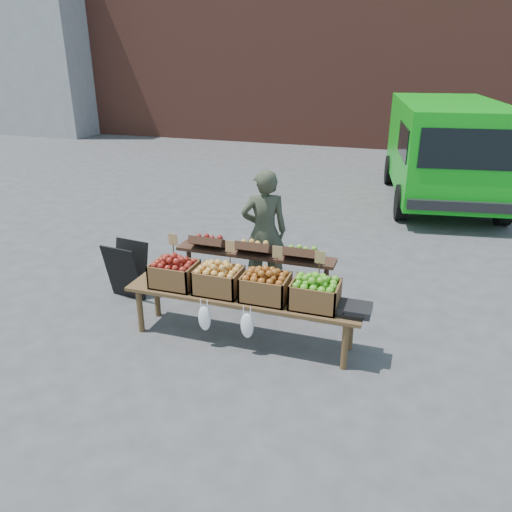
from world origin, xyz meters
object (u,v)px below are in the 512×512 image
(vendor, at_px, (264,232))
(display_bench, at_px, (242,318))
(delivery_van, at_px, (444,153))
(chalkboard_sign, at_px, (127,270))
(back_table, at_px, (255,273))
(crate_red_apples, at_px, (265,287))
(weighing_scale, at_px, (355,309))
(crate_russet_pears, at_px, (219,281))
(crate_green_apples, at_px, (315,295))
(crate_golden_apples, at_px, (174,274))

(vendor, bearing_deg, display_bench, 73.01)
(delivery_van, relative_size, display_bench, 1.77)
(chalkboard_sign, xyz_separation_m, back_table, (1.74, 0.17, 0.13))
(chalkboard_sign, relative_size, back_table, 0.37)
(display_bench, bearing_deg, crate_red_apples, 0.00)
(back_table, height_order, weighing_scale, back_table)
(back_table, bearing_deg, crate_russet_pears, -104.40)
(back_table, height_order, crate_green_apples, back_table)
(crate_green_apples, bearing_deg, back_table, 141.80)
(crate_green_apples, bearing_deg, crate_golden_apples, 180.00)
(back_table, xyz_separation_m, crate_green_apples, (0.92, -0.72, 0.19))
(vendor, xyz_separation_m, crate_green_apples, (0.99, -1.34, -0.14))
(display_bench, relative_size, crate_russet_pears, 5.40)
(back_table, xyz_separation_m, crate_golden_apples, (-0.73, -0.72, 0.19))
(chalkboard_sign, bearing_deg, crate_russet_pears, -12.83)
(crate_golden_apples, xyz_separation_m, crate_green_apples, (1.65, 0.00, 0.00))
(vendor, xyz_separation_m, weighing_scale, (1.41, -1.34, -0.24))
(weighing_scale, bearing_deg, crate_red_apples, 180.00)
(vendor, bearing_deg, weighing_scale, 112.57)
(delivery_van, relative_size, crate_green_apples, 9.56)
(crate_russet_pears, distance_m, weighing_scale, 1.53)
(vendor, relative_size, display_bench, 0.63)
(display_bench, height_order, crate_green_apples, crate_green_apples)
(crate_golden_apples, xyz_separation_m, crate_russet_pears, (0.55, 0.00, 0.00))
(display_bench, bearing_deg, delivery_van, 72.50)
(delivery_van, height_order, crate_golden_apples, delivery_van)
(chalkboard_sign, height_order, crate_golden_apples, crate_golden_apples)
(display_bench, distance_m, weighing_scale, 1.29)
(crate_russet_pears, bearing_deg, weighing_scale, 0.00)
(weighing_scale, bearing_deg, display_bench, 180.00)
(vendor, xyz_separation_m, chalkboard_sign, (-1.67, -0.79, -0.46))
(crate_golden_apples, bearing_deg, crate_green_apples, 0.00)
(chalkboard_sign, distance_m, crate_russet_pears, 1.68)
(crate_russet_pears, bearing_deg, crate_golden_apples, 180.00)
(crate_golden_apples, bearing_deg, crate_russet_pears, 0.00)
(back_table, height_order, crate_russet_pears, back_table)
(delivery_van, bearing_deg, vendor, -121.46)
(crate_green_apples, relative_size, weighing_scale, 1.47)
(back_table, relative_size, crate_red_apples, 4.20)
(back_table, distance_m, crate_red_apples, 0.83)
(chalkboard_sign, xyz_separation_m, crate_russet_pears, (1.56, -0.55, 0.32))
(chalkboard_sign, bearing_deg, delivery_van, 64.12)
(display_bench, bearing_deg, crate_green_apples, 0.00)
(delivery_van, xyz_separation_m, vendor, (-2.32, -5.50, -0.22))
(back_table, xyz_separation_m, display_bench, (0.09, -0.72, -0.24))
(chalkboard_sign, bearing_deg, crate_golden_apples, -21.96)
(crate_red_apples, bearing_deg, chalkboard_sign, 165.46)
(crate_golden_apples, relative_size, crate_red_apples, 1.00)
(back_table, xyz_separation_m, crate_red_apples, (0.37, -0.72, 0.19))
(chalkboard_sign, distance_m, crate_red_apples, 2.20)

